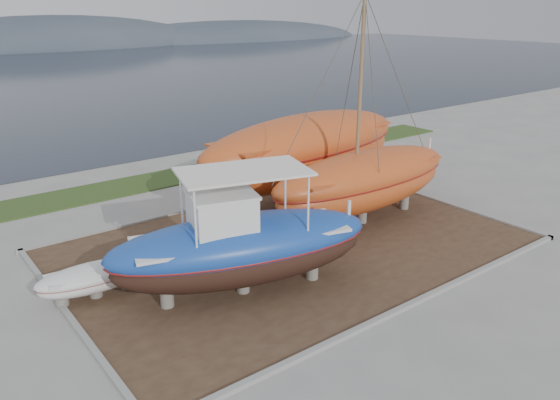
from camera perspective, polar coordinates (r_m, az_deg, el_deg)
ground at (r=19.96m, az=8.61°, el=-8.56°), size 140.00×140.00×0.00m
dirt_patch at (r=22.57m, az=1.34°, el=-4.74°), size 18.00×12.00×0.06m
curb_frame at (r=22.56m, az=1.35°, el=-4.63°), size 18.60×12.60×0.15m
grass_strip at (r=31.77m, az=-11.72°, el=2.25°), size 44.00×3.00×0.08m
blue_caique at (r=18.16m, az=-4.02°, el=-3.49°), size 9.49×5.17×4.36m
white_dinghy at (r=19.56m, az=-18.83°, el=-8.03°), size 3.89×1.73×1.14m
orange_sailboat at (r=23.70m, az=9.12°, el=8.72°), size 10.07×3.04×9.78m
orange_bare_hull at (r=27.22m, az=2.64°, el=4.33°), size 13.08×5.15×4.18m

